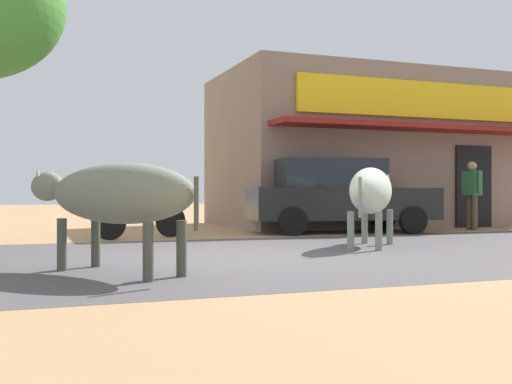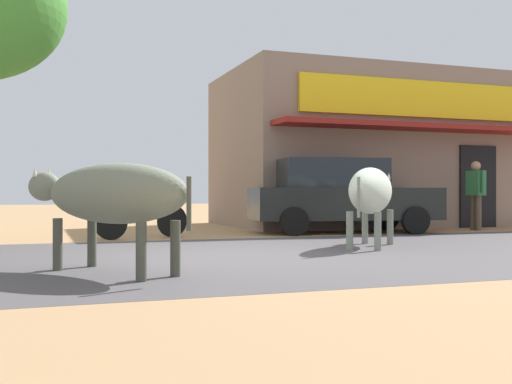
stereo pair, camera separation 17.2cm
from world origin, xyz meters
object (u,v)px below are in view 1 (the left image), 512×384
at_px(pedestrian_by_shop, 472,190).
at_px(cow_far_dark, 372,192).
at_px(parked_hatchback_car, 337,195).
at_px(parked_motorcycle, 142,214).
at_px(cow_near_brown, 115,194).

bearing_deg(pedestrian_by_shop, cow_far_dark, -146.22).
height_order(parked_hatchback_car, cow_far_dark, parked_hatchback_car).
bearing_deg(parked_motorcycle, cow_far_dark, -44.30).
distance_m(cow_near_brown, cow_far_dark, 4.87).
xyz_separation_m(parked_hatchback_car, cow_far_dark, (-1.16, -3.39, 0.07)).
relative_size(cow_near_brown, pedestrian_by_shop, 1.57).
bearing_deg(parked_motorcycle, pedestrian_by_shop, -0.59).
bearing_deg(pedestrian_by_shop, parked_motorcycle, 179.41).
height_order(parked_hatchback_car, parked_motorcycle, parked_hatchback_car).
relative_size(cow_near_brown, cow_far_dark, 1.20).
distance_m(parked_hatchback_car, pedestrian_by_shop, 3.46).
xyz_separation_m(parked_hatchback_car, cow_near_brown, (-5.62, -5.35, 0.04)).
height_order(parked_motorcycle, cow_far_dark, cow_far_dark).
height_order(cow_near_brown, pedestrian_by_shop, pedestrian_by_shop).
bearing_deg(cow_far_dark, parked_motorcycle, 135.70).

